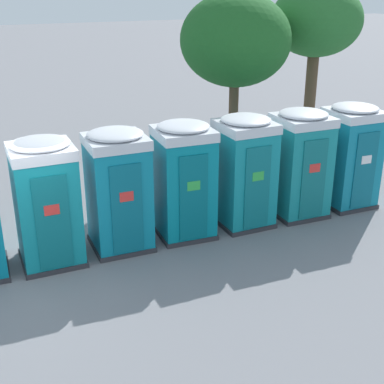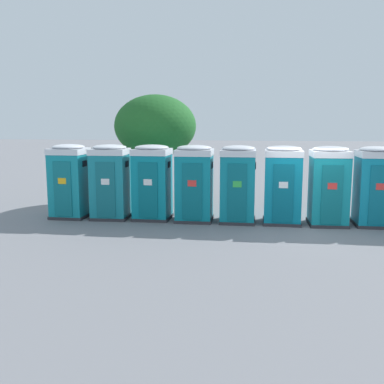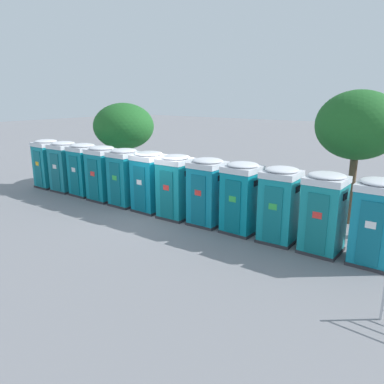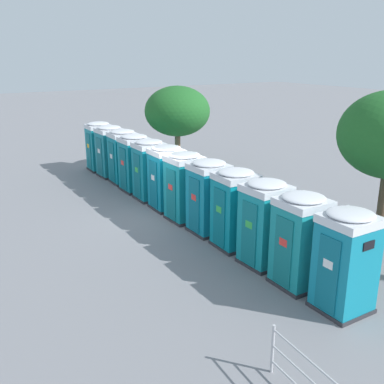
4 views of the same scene
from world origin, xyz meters
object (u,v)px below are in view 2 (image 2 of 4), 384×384
portapotty_2 (152,182)px  portapotty_7 (375,186)px  portapotty_1 (110,181)px  portapotty_6 (329,186)px  portapotty_0 (70,181)px  portapotty_4 (238,184)px  portapotty_3 (194,183)px  street_tree_0 (155,126)px  portapotty_5 (283,184)px

portapotty_2 → portapotty_7: (7.24, -0.02, 0.00)m
portapotty_1 → portapotty_6: 7.24m
portapotty_2 → portapotty_0: bearing=-178.2°
portapotty_4 → portapotty_7: bearing=0.7°
portapotty_2 → portapotty_4: size_ratio=1.00×
portapotty_6 → portapotty_4: bearing=179.4°
portapotty_0 → portapotty_3: size_ratio=1.00×
portapotty_2 → portapotty_6: size_ratio=1.00×
portapotty_4 → portapotty_7: (4.35, 0.05, -0.00)m
portapotty_7 → street_tree_0: 8.69m
portapotty_7 → street_tree_0: bearing=157.1°
portapotty_5 → street_tree_0: street_tree_0 is taller
portapotty_6 → portapotty_7: bearing=3.2°
portapotty_0 → portapotty_2: bearing=1.8°
portapotty_0 → portapotty_6: 8.69m
portapotty_2 → portapotty_5: (4.35, -0.05, 0.00)m
portapotty_0 → portapotty_1: bearing=0.9°
portapotty_7 → portapotty_3: bearing=-179.5°
portapotty_3 → portapotty_4: (1.45, 0.00, 0.00)m
portapotty_3 → portapotty_4: 1.45m
portapotty_1 → portapotty_6: same height
portapotty_2 → street_tree_0: size_ratio=0.58×
portapotty_6 → portapotty_0: bearing=180.0°
portapotty_5 → portapotty_6: size_ratio=1.00×
portapotty_6 → portapotty_7: 1.45m
portapotty_1 → portapotty_4: bearing=0.0°
portapotty_6 → portapotty_7: size_ratio=1.00×
portapotty_1 → portapotty_3: bearing=-0.0°
portapotty_0 → portapotty_5: (7.24, 0.04, -0.00)m
portapotty_4 → portapotty_6: (2.90, -0.03, -0.00)m
portapotty_3 → street_tree_0: 4.33m
portapotty_0 → street_tree_0: street_tree_0 is taller
portapotty_2 → street_tree_0: 3.81m
portapotty_1 → portapotty_2: size_ratio=1.00×
portapotty_4 → portapotty_6: same height
portapotty_5 → portapotty_7: size_ratio=1.00×
portapotty_0 → portapotty_1: size_ratio=1.00×
portapotty_2 → street_tree_0: bearing=100.1°
portapotty_3 → portapotty_5: (2.90, 0.02, 0.00)m
portapotty_0 → street_tree_0: bearing=55.7°
portapotty_6 → portapotty_1: bearing=179.8°
portapotty_1 → street_tree_0: street_tree_0 is taller
portapotty_3 → portapotty_4: bearing=0.2°
portapotty_1 → portapotty_5: size_ratio=1.00×
portapotty_1 → portapotty_2: (1.45, 0.07, 0.00)m
portapotty_0 → portapotty_3: (4.35, 0.02, -0.00)m
portapotty_4 → street_tree_0: size_ratio=0.58×
portapotty_1 → street_tree_0: 3.92m
portapotty_4 → portapotty_5: (1.45, 0.02, -0.00)m
portapotty_3 → portapotty_6: (4.35, -0.03, 0.00)m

